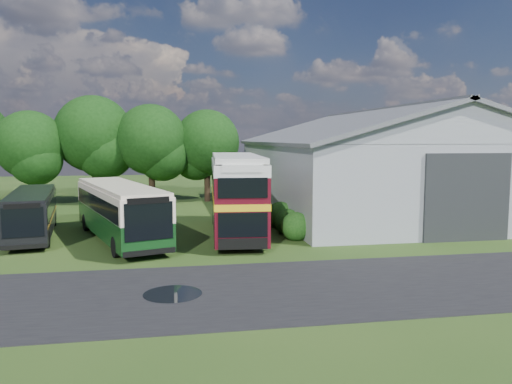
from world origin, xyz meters
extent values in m
plane|color=#1E3B12|center=(0.00, 0.00, 0.00)|extent=(120.00, 120.00, 0.00)
cube|color=black|center=(3.00, -3.00, 0.00)|extent=(60.00, 8.00, 0.02)
cylinder|color=black|center=(-1.50, -3.00, 0.00)|extent=(2.20, 2.20, 0.01)
cube|color=gray|center=(15.00, 16.00, 2.75)|extent=(18.00, 24.00, 5.50)
cube|color=#2D3033|center=(15.00, 3.92, 2.50)|extent=(5.20, 0.18, 5.00)
cylinder|color=black|center=(-13.00, 23.50, 1.53)|extent=(0.56, 0.56, 3.06)
sphere|color=black|center=(-13.00, 23.50, 5.27)|extent=(5.78, 5.78, 5.78)
cylinder|color=black|center=(-8.00, 24.80, 1.80)|extent=(0.56, 0.56, 3.60)
sphere|color=black|center=(-8.00, 24.80, 6.20)|extent=(6.80, 6.80, 6.80)
cylinder|color=black|center=(-3.00, 23.80, 1.66)|extent=(0.56, 0.56, 3.31)
sphere|color=black|center=(-3.00, 23.80, 5.70)|extent=(6.26, 6.26, 6.26)
cylinder|color=black|center=(2.00, 24.60, 1.58)|extent=(0.56, 0.56, 3.17)
sphere|color=black|center=(2.00, 24.60, 5.46)|extent=(5.98, 5.98, 5.98)
sphere|color=#194714|center=(5.60, 6.00, 0.00)|extent=(1.70, 1.70, 1.70)
sphere|color=#194714|center=(5.60, 8.00, 0.00)|extent=(1.60, 1.60, 1.60)
sphere|color=#194714|center=(5.60, 10.00, 0.00)|extent=(1.80, 1.80, 1.80)
cube|color=#0E3413|center=(-4.34, 7.67, 1.76)|extent=(6.24, 11.91, 2.90)
cube|color=#4E0B16|center=(2.45, 8.18, 2.58)|extent=(3.73, 11.41, 4.49)
cube|color=black|center=(-9.55, 9.61, 1.48)|extent=(3.81, 10.04, 2.44)
camera|label=1|loc=(-1.60, -21.42, 5.83)|focal=35.00mm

